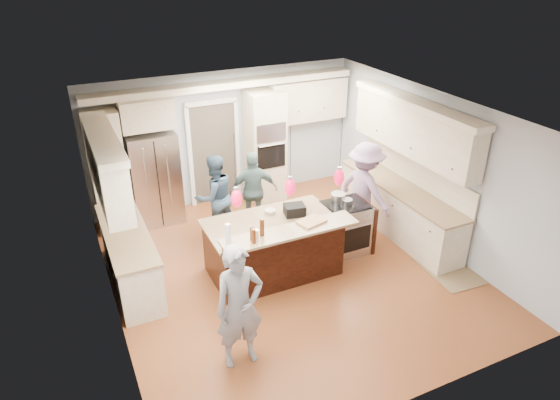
# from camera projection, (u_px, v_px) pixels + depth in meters

# --- Properties ---
(ground_plane) EXTENTS (6.00, 6.00, 0.00)m
(ground_plane) POSITION_uv_depth(u_px,v_px,m) (289.00, 270.00, 8.30)
(ground_plane) COLOR brown
(ground_plane) RESTS_ON ground
(room_shell) EXTENTS (5.54, 6.04, 2.72)m
(room_shell) POSITION_uv_depth(u_px,v_px,m) (290.00, 170.00, 7.47)
(room_shell) COLOR #B2BCC6
(room_shell) RESTS_ON ground
(refrigerator) EXTENTS (0.90, 0.70, 1.80)m
(refrigerator) POSITION_uv_depth(u_px,v_px,m) (154.00, 178.00, 9.43)
(refrigerator) COLOR #B7B7BC
(refrigerator) RESTS_ON ground
(oven_column) EXTENTS (0.72, 0.69, 2.30)m
(oven_column) POSITION_uv_depth(u_px,v_px,m) (265.00, 146.00, 10.21)
(oven_column) COLOR beige
(oven_column) RESTS_ON ground
(back_upper_cabinets) EXTENTS (5.30, 0.61, 2.54)m
(back_upper_cabinets) POSITION_uv_depth(u_px,v_px,m) (191.00, 131.00, 9.48)
(back_upper_cabinets) COLOR beige
(back_upper_cabinets) RESTS_ON ground
(right_counter_run) EXTENTS (0.64, 3.10, 2.51)m
(right_counter_run) POSITION_uv_depth(u_px,v_px,m) (404.00, 180.00, 8.99)
(right_counter_run) COLOR beige
(right_counter_run) RESTS_ON ground
(left_cabinets) EXTENTS (0.64, 2.30, 2.51)m
(left_cabinets) POSITION_uv_depth(u_px,v_px,m) (121.00, 225.00, 7.54)
(left_cabinets) COLOR beige
(left_cabinets) RESTS_ON ground
(kitchen_island) EXTENTS (2.10, 1.46, 1.12)m
(kitchen_island) POSITION_uv_depth(u_px,v_px,m) (274.00, 247.00, 8.04)
(kitchen_island) COLOR black
(kitchen_island) RESTS_ON ground
(island_range) EXTENTS (0.82, 0.71, 0.92)m
(island_range) POSITION_uv_depth(u_px,v_px,m) (345.00, 227.00, 8.65)
(island_range) COLOR #B7B7BC
(island_range) RESTS_ON ground
(pendant_lights) EXTENTS (1.75, 0.15, 1.03)m
(pendant_lights) POSITION_uv_depth(u_px,v_px,m) (290.00, 187.00, 6.97)
(pendant_lights) COLOR black
(pendant_lights) RESTS_ON ground
(person_bar_end) EXTENTS (0.62, 0.41, 1.71)m
(person_bar_end) POSITION_uv_depth(u_px,v_px,m) (239.00, 307.00, 6.13)
(person_bar_end) COLOR gray
(person_bar_end) RESTS_ON ground
(person_far_left) EXTENTS (0.87, 0.73, 1.59)m
(person_far_left) POSITION_uv_depth(u_px,v_px,m) (215.00, 197.00, 8.96)
(person_far_left) COLOR #344D65
(person_far_left) RESTS_ON ground
(person_far_right) EXTENTS (0.95, 0.56, 1.51)m
(person_far_right) POSITION_uv_depth(u_px,v_px,m) (254.00, 191.00, 9.26)
(person_far_right) COLOR slate
(person_far_right) RESTS_ON ground
(person_range_side) EXTENTS (0.91, 1.27, 1.78)m
(person_range_side) POSITION_uv_depth(u_px,v_px,m) (365.00, 190.00, 8.99)
(person_range_side) COLOR #9C7BA6
(person_range_side) RESTS_ON ground
(floor_rug) EXTENTS (0.80, 1.12, 0.01)m
(floor_rug) POSITION_uv_depth(u_px,v_px,m) (449.00, 270.00, 8.28)
(floor_rug) COLOR olive
(floor_rug) RESTS_ON ground
(water_bottle) EXTENTS (0.09, 0.09, 0.32)m
(water_bottle) POSITION_uv_depth(u_px,v_px,m) (228.00, 234.00, 6.85)
(water_bottle) COLOR silver
(water_bottle) RESTS_ON kitchen_island
(beer_bottle_a) EXTENTS (0.09, 0.09, 0.27)m
(beer_bottle_a) POSITION_uv_depth(u_px,v_px,m) (262.00, 227.00, 7.07)
(beer_bottle_a) COLOR #471F0C
(beer_bottle_a) RESTS_ON kitchen_island
(beer_bottle_b) EXTENTS (0.06, 0.06, 0.23)m
(beer_bottle_b) POSITION_uv_depth(u_px,v_px,m) (254.00, 236.00, 6.89)
(beer_bottle_b) COLOR #471F0C
(beer_bottle_b) RESTS_ON kitchen_island
(beer_bottle_c) EXTENTS (0.07, 0.07, 0.22)m
(beer_bottle_c) POSITION_uv_depth(u_px,v_px,m) (252.00, 233.00, 6.97)
(beer_bottle_c) COLOR #471F0C
(beer_bottle_c) RESTS_ON kitchen_island
(drink_can) EXTENTS (0.08, 0.08, 0.14)m
(drink_can) POSITION_uv_depth(u_px,v_px,m) (256.00, 234.00, 7.03)
(drink_can) COLOR #B7B7BC
(drink_can) RESTS_ON kitchen_island
(cutting_board) EXTENTS (0.46, 0.37, 0.03)m
(cutting_board) POSITION_uv_depth(u_px,v_px,m) (311.00, 221.00, 7.46)
(cutting_board) COLOR tan
(cutting_board) RESTS_ON kitchen_island
(pot_large) EXTENTS (0.25, 0.25, 0.14)m
(pot_large) POSITION_uv_depth(u_px,v_px,m) (338.00, 197.00, 8.50)
(pot_large) COLOR #B7B7BC
(pot_large) RESTS_ON island_range
(pot_small) EXTENTS (0.18, 0.18, 0.09)m
(pot_small) POSITION_uv_depth(u_px,v_px,m) (347.00, 202.00, 8.41)
(pot_small) COLOR #B7B7BC
(pot_small) RESTS_ON island_range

